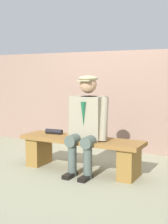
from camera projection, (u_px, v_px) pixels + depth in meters
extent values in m
plane|color=gray|center=(81.00, 171.00, 4.22)|extent=(30.00, 30.00, 0.00)
cube|color=brown|center=(81.00, 140.00, 4.17)|extent=(1.69, 0.44, 0.05)
cube|color=olive|center=(129.00, 163.00, 3.88)|extent=(0.19, 0.38, 0.39)
cube|color=olive|center=(39.00, 151.00, 4.52)|extent=(0.19, 0.38, 0.39)
cube|color=gray|center=(89.00, 117.00, 4.08)|extent=(0.40, 0.29, 0.55)
cylinder|color=#1E2338|center=(89.00, 99.00, 4.05)|extent=(0.22, 0.22, 0.06)
cone|color=#195938|center=(83.00, 114.00, 3.94)|extent=(0.07, 0.07, 0.30)
sphere|color=tan|center=(88.00, 85.00, 4.01)|extent=(0.22, 0.22, 0.22)
ellipsoid|color=tan|center=(88.00, 78.00, 4.00)|extent=(0.25, 0.25, 0.08)
cube|color=tan|center=(85.00, 81.00, 3.92)|extent=(0.17, 0.10, 0.02)
cylinder|color=#47534B|center=(92.00, 141.00, 3.96)|extent=(0.15, 0.39, 0.15)
cylinder|color=#47534B|center=(88.00, 161.00, 3.88)|extent=(0.11, 0.11, 0.46)
cube|color=black|center=(85.00, 178.00, 3.85)|extent=(0.10, 0.24, 0.05)
cylinder|color=gray|center=(104.00, 119.00, 3.94)|extent=(0.11, 0.16, 0.56)
cylinder|color=#47534B|center=(77.00, 139.00, 4.06)|extent=(0.15, 0.39, 0.15)
cylinder|color=#47534B|center=(72.00, 158.00, 3.98)|extent=(0.11, 0.11, 0.46)
cube|color=black|center=(70.00, 175.00, 3.95)|extent=(0.10, 0.24, 0.05)
cylinder|color=gray|center=(72.00, 117.00, 4.15)|extent=(0.11, 0.14, 0.55)
cylinder|color=black|center=(54.00, 132.00, 4.45)|extent=(0.26, 0.10, 0.07)
cube|color=#8A6C5C|center=(121.00, 101.00, 5.37)|extent=(12.00, 0.24, 1.67)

